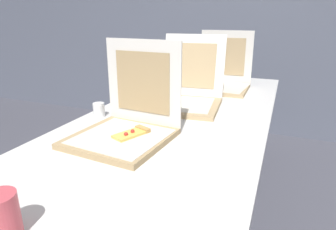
{
  "coord_description": "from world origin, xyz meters",
  "views": [
    {
      "loc": [
        0.45,
        -0.65,
        1.19
      ],
      "look_at": [
        0.02,
        0.44,
        0.79
      ],
      "focal_mm": 31.26,
      "sensor_mm": 36.0,
      "label": 1
    }
  ],
  "objects_px": {
    "table": "(177,126)",
    "cup_white_mid": "(125,102)",
    "pizza_box_front": "(126,125)",
    "pizza_box_back": "(221,81)",
    "pizza_box_middle": "(187,96)",
    "cup_printed_front": "(1,216)",
    "cup_white_near_center": "(99,110)"
  },
  "relations": [
    {
      "from": "table",
      "to": "cup_white_mid",
      "type": "relative_size",
      "value": 32.6
    },
    {
      "from": "pizza_box_front",
      "to": "pizza_box_back",
      "type": "xyz_separation_m",
      "value": [
        0.17,
        0.96,
        0.0
      ]
    },
    {
      "from": "table",
      "to": "pizza_box_middle",
      "type": "xyz_separation_m",
      "value": [
        -0.01,
        0.19,
        0.1
      ]
    },
    {
      "from": "table",
      "to": "cup_printed_front",
      "type": "distance_m",
      "value": 0.9
    },
    {
      "from": "pizza_box_front",
      "to": "cup_white_mid",
      "type": "xyz_separation_m",
      "value": [
        -0.21,
        0.35,
        -0.02
      ]
    },
    {
      "from": "pizza_box_front",
      "to": "pizza_box_middle",
      "type": "bearing_deg",
      "value": 85.94
    },
    {
      "from": "cup_printed_front",
      "to": "pizza_box_front",
      "type": "bearing_deg",
      "value": 92.75
    },
    {
      "from": "pizza_box_front",
      "to": "cup_printed_front",
      "type": "xyz_separation_m",
      "value": [
        0.03,
        -0.58,
        -0.0
      ]
    },
    {
      "from": "table",
      "to": "pizza_box_back",
      "type": "bearing_deg",
      "value": 83.36
    },
    {
      "from": "pizza_box_middle",
      "to": "cup_white_near_center",
      "type": "xyz_separation_m",
      "value": [
        -0.33,
        -0.33,
        -0.02
      ]
    },
    {
      "from": "pizza_box_back",
      "to": "cup_white_mid",
      "type": "xyz_separation_m",
      "value": [
        -0.38,
        -0.62,
        -0.02
      ]
    },
    {
      "from": "pizza_box_back",
      "to": "cup_white_mid",
      "type": "height_order",
      "value": "pizza_box_back"
    },
    {
      "from": "cup_white_mid",
      "to": "cup_printed_front",
      "type": "bearing_deg",
      "value": -75.81
    },
    {
      "from": "cup_white_near_center",
      "to": "cup_printed_front",
      "type": "xyz_separation_m",
      "value": [
        0.28,
        -0.76,
        0.02
      ]
    },
    {
      "from": "table",
      "to": "cup_printed_front",
      "type": "relative_size",
      "value": 20.92
    },
    {
      "from": "pizza_box_middle",
      "to": "pizza_box_back",
      "type": "height_order",
      "value": "pizza_box_back"
    },
    {
      "from": "pizza_box_front",
      "to": "cup_printed_front",
      "type": "bearing_deg",
      "value": -82.3
    },
    {
      "from": "cup_white_near_center",
      "to": "cup_printed_front",
      "type": "relative_size",
      "value": 0.64
    },
    {
      "from": "pizza_box_middle",
      "to": "cup_white_mid",
      "type": "bearing_deg",
      "value": -156.2
    },
    {
      "from": "pizza_box_front",
      "to": "cup_white_mid",
      "type": "distance_m",
      "value": 0.4
    },
    {
      "from": "pizza_box_middle",
      "to": "cup_white_mid",
      "type": "relative_size",
      "value": 6.91
    },
    {
      "from": "pizza_box_front",
      "to": "pizza_box_back",
      "type": "relative_size",
      "value": 1.03
    },
    {
      "from": "pizza_box_middle",
      "to": "cup_white_near_center",
      "type": "relative_size",
      "value": 6.91
    },
    {
      "from": "table",
      "to": "cup_white_near_center",
      "type": "bearing_deg",
      "value": -157.8
    },
    {
      "from": "table",
      "to": "cup_printed_front",
      "type": "xyz_separation_m",
      "value": [
        -0.07,
        -0.9,
        0.1
      ]
    },
    {
      "from": "pizza_box_middle",
      "to": "cup_white_near_center",
      "type": "bearing_deg",
      "value": -140.56
    },
    {
      "from": "cup_white_near_center",
      "to": "cup_printed_front",
      "type": "height_order",
      "value": "cup_printed_front"
    },
    {
      "from": "cup_white_near_center",
      "to": "cup_printed_front",
      "type": "bearing_deg",
      "value": -69.9
    },
    {
      "from": "table",
      "to": "pizza_box_back",
      "type": "relative_size",
      "value": 5.9
    },
    {
      "from": "pizza_box_front",
      "to": "pizza_box_middle",
      "type": "height_order",
      "value": "pizza_box_front"
    },
    {
      "from": "pizza_box_middle",
      "to": "cup_white_near_center",
      "type": "height_order",
      "value": "pizza_box_middle"
    },
    {
      "from": "cup_printed_front",
      "to": "cup_white_mid",
      "type": "bearing_deg",
      "value": 104.19
    }
  ]
}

